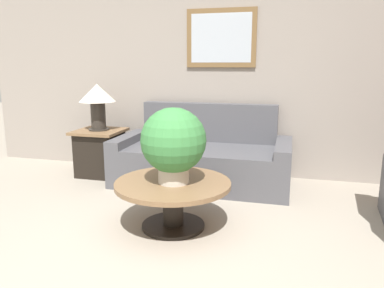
{
  "coord_description": "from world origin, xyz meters",
  "views": [
    {
      "loc": [
        0.7,
        -1.9,
        1.43
      ],
      "look_at": [
        -0.28,
        1.81,
        0.61
      ],
      "focal_mm": 35.0,
      "sensor_mm": 36.0,
      "label": 1
    }
  ],
  "objects": [
    {
      "name": "side_table",
      "position": [
        -1.67,
        2.38,
        0.3
      ],
      "size": [
        0.59,
        0.59,
        0.6
      ],
      "color": "black",
      "rests_on": "ground_plane"
    },
    {
      "name": "wall_back",
      "position": [
        -0.0,
        2.91,
        1.31
      ],
      "size": [
        7.14,
        0.09,
        2.6
      ],
      "color": "gray",
      "rests_on": "ground_plane"
    },
    {
      "name": "potted_plant_on_table",
      "position": [
        -0.24,
        1.05,
        0.78
      ],
      "size": [
        0.56,
        0.56,
        0.65
      ],
      "color": "beige",
      "rests_on": "coffee_table"
    },
    {
      "name": "couch_main",
      "position": [
        -0.3,
        2.39,
        0.3
      ],
      "size": [
        2.08,
        0.96,
        0.94
      ],
      "color": "#4C4C51",
      "rests_on": "ground_plane"
    },
    {
      "name": "coffee_table",
      "position": [
        -0.26,
        1.08,
        0.31
      ],
      "size": [
        1.02,
        1.02,
        0.42
      ],
      "color": "black",
      "rests_on": "ground_plane"
    },
    {
      "name": "table_lamp",
      "position": [
        -1.67,
        2.38,
        1.01
      ],
      "size": [
        0.46,
        0.46,
        0.59
      ],
      "color": "#2D2823",
      "rests_on": "side_table"
    }
  ]
}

